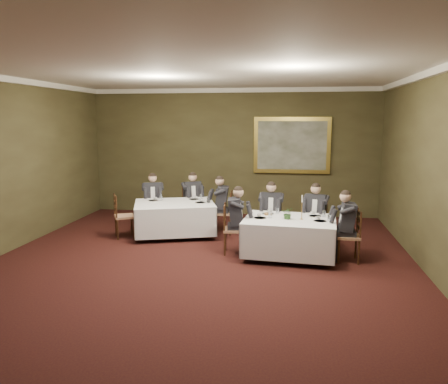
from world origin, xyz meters
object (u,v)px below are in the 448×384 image
(diner_main_backright, at_px, (315,222))
(diner_main_endright, at_px, (348,235))
(diner_sec_backleft, at_px, (153,206))
(chair_main_backright, at_px, (315,233))
(chair_main_endleft, at_px, (234,239))
(chair_sec_backleft, at_px, (153,215))
(diner_sec_backright, at_px, (192,205))
(chair_sec_backright, at_px, (192,214))
(centerpiece, at_px, (288,213))
(chair_main_endright, at_px, (348,247))
(chair_sec_endleft, at_px, (124,225))
(painting, at_px, (292,145))
(diner_sec_endright, at_px, (223,212))
(table_second, at_px, (175,216))
(table_main, at_px, (289,235))
(diner_main_backleft, at_px, (271,220))
(chair_main_backleft, at_px, (271,230))
(candlestick, at_px, (302,210))
(diner_main_endleft, at_px, (234,228))
(chair_sec_endright, at_px, (224,221))

(diner_main_backright, xyz_separation_m, diner_main_endright, (0.56, -0.93, 0.00))
(diner_main_backright, relative_size, diner_sec_backleft, 1.00)
(chair_main_backright, relative_size, chair_main_endleft, 1.00)
(chair_sec_backleft, xyz_separation_m, diner_sec_backright, (0.93, 0.29, 0.23))
(chair_sec_backright, xyz_separation_m, diner_sec_backright, (0.01, -0.01, 0.23))
(centerpiece, bearing_deg, chair_main_endright, -2.15)
(chair_sec_endleft, bearing_deg, diner_sec_backleft, 134.00)
(chair_main_backright, bearing_deg, chair_main_endright, 135.99)
(diner_sec_backleft, bearing_deg, chair_sec_endleft, 54.17)
(chair_main_backright, bearing_deg, painting, -64.26)
(chair_sec_backright, xyz_separation_m, centerpiece, (2.43, -2.32, 0.61))
(chair_sec_endleft, bearing_deg, diner_sec_endright, 79.68)
(diner_sec_endright, bearing_deg, chair_main_endleft, -167.90)
(chair_main_endleft, relative_size, chair_sec_endleft, 1.00)
(table_second, bearing_deg, table_main, -25.29)
(chair_main_backright, bearing_deg, diner_main_backleft, 11.38)
(table_second, height_order, chair_main_backright, chair_main_backright)
(chair_sec_backleft, relative_size, diner_sec_backleft, 0.74)
(chair_main_backright, distance_m, chair_sec_backright, 3.32)
(chair_main_backleft, bearing_deg, diner_sec_backright, -30.56)
(chair_main_backleft, height_order, diner_main_backleft, diner_main_backleft)
(diner_main_backleft, bearing_deg, candlestick, 126.38)
(diner_main_endright, relative_size, painting, 0.65)
(diner_main_endleft, distance_m, diner_sec_endright, 1.58)
(diner_main_endleft, bearing_deg, chair_main_endleft, -90.00)
(chair_sec_backright, bearing_deg, diner_sec_backleft, -10.87)
(chair_main_backright, height_order, chair_main_endleft, same)
(candlestick, relative_size, painting, 0.24)
(candlestick, bearing_deg, chair_main_backleft, 123.57)
(table_main, distance_m, chair_main_endright, 1.12)
(chair_main_backright, distance_m, diner_main_endright, 1.12)
(chair_main_endright, bearing_deg, diner_main_endleft, 85.53)
(table_main, xyz_separation_m, painting, (0.00, 3.72, 1.51))
(table_main, height_order, chair_sec_backright, chair_sec_backright)
(chair_sec_endright, relative_size, chair_sec_endleft, 1.00)
(chair_sec_endright, xyz_separation_m, diner_sec_endright, (-0.01, -0.00, 0.23))
(chair_main_backright, xyz_separation_m, chair_sec_backleft, (-3.93, 1.12, 0.00))
(chair_main_backleft, distance_m, diner_sec_backright, 2.47)
(diner_main_backleft, distance_m, chair_main_backright, 0.97)
(diner_main_backright, distance_m, diner_main_endright, 1.09)
(diner_main_backleft, relative_size, diner_sec_endright, 1.00)
(diner_main_backright, relative_size, chair_sec_endright, 1.35)
(diner_main_endright, relative_size, chair_sec_endright, 1.35)
(diner_main_endright, distance_m, chair_sec_endleft, 4.92)
(chair_main_backright, xyz_separation_m, chair_main_endleft, (-1.64, -0.78, 0.00))
(chair_main_backright, xyz_separation_m, chair_sec_backright, (-3.00, 1.42, 0.00))
(candlestick, bearing_deg, table_main, 177.75)
(diner_main_endright, bearing_deg, chair_main_backright, 30.28)
(table_second, bearing_deg, chair_sec_backright, 80.61)
(chair_sec_backleft, height_order, diner_sec_backleft, diner_sec_backleft)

